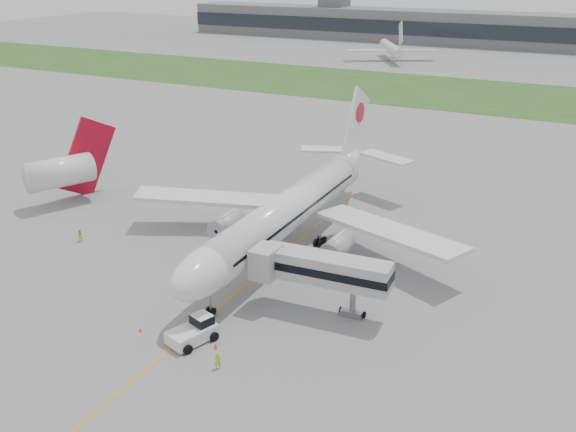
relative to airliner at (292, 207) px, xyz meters
The scene contains 14 objects.
ground 7.47m from the airliner, 90.00° to the right, with size 600.00×600.00×0.00m, color gray.
apron_markings 11.38m from the airliner, 90.00° to the right, with size 70.00×70.00×0.04m, color orange, non-canonical shape.
grass_strip 115.27m from the airliner, 90.00° to the left, with size 600.00×50.00×0.02m, color #28491B.
terminal_building 225.01m from the airliner, 90.00° to the left, with size 320.00×22.30×14.00m.
control_tower 244.38m from the airliner, 111.62° to the left, with size 12.00×12.00×56.00m, color slate, non-canonical shape.
airliner is the anchor object (origin of this frame).
pushback_tug 25.24m from the airliner, 86.97° to the right, with size 4.54×5.55×2.52m.
jet_bridge 17.12m from the airliner, 54.51° to the right, with size 15.14×5.16×7.01m.
safety_cone_left 27.08m from the airliner, 100.17° to the right, with size 0.35×0.35×0.48m, color #D84D0B.
safety_cone_right 26.03m from the airliner, 80.95° to the right, with size 0.43×0.43×0.58m, color #D84D0B.
ground_crew_near 28.91m from the airliner, 77.85° to the right, with size 0.66×0.43×1.81m, color #B4D223.
ground_crew_far 29.38m from the airliner, 156.58° to the right, with size 0.83×0.65×1.72m, color #B7C621.
neighbor_aircraft 39.29m from the airliner, behind, with size 8.43×16.60×13.54m.
distant_aircraft_left 170.52m from the airliner, 103.79° to the left, with size 33.94×29.95×12.98m, color silver, non-canonical shape.
Camera 1 is at (34.86, -65.57, 36.34)m, focal length 40.00 mm.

